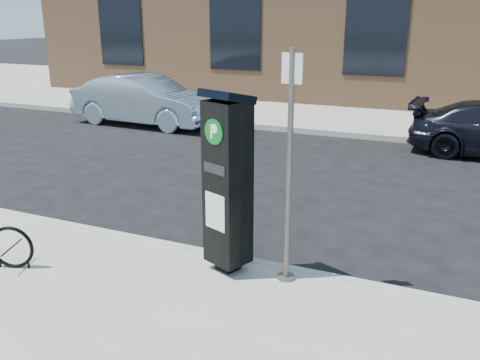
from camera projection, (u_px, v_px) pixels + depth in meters
The scene contains 8 objects.
ground at pixel (209, 261), 6.77m from camera, with size 120.00×120.00×0.00m, color black.
sidewalk_far at pixel (379, 102), 18.95m from camera, with size 60.00×12.00×0.15m, color gray.
curb_near at pixel (208, 256), 6.73m from camera, with size 60.00×0.12×0.16m, color #9E9B93.
curb_far at pixel (343, 134), 13.74m from camera, with size 60.00×0.12×0.16m, color #9E9B93.
parking_kiosk at pixel (228, 181), 5.90m from camera, with size 0.63×0.60×2.21m.
sign_pole at pixel (289, 172), 5.61m from camera, with size 0.23×0.21×2.65m.
bike_rack at pixel (12, 247), 6.19m from camera, with size 0.54×0.22×0.55m.
car_silver at pixel (145, 100), 15.14m from camera, with size 1.57×4.51×1.49m, color #99ADC3.
Camera 1 is at (2.83, -5.43, 3.10)m, focal length 38.00 mm.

